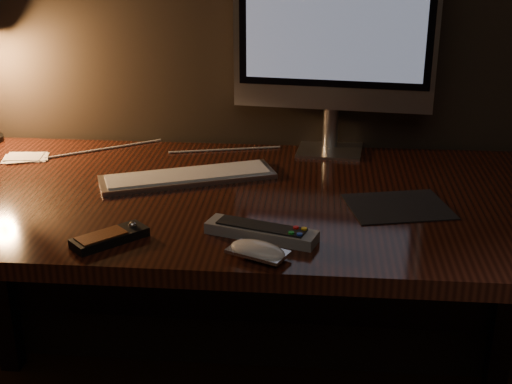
# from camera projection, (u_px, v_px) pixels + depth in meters

# --- Properties ---
(desk) EXTENTS (1.60, 0.75, 0.75)m
(desk) POSITION_uv_depth(u_px,v_px,m) (235.00, 232.00, 1.75)
(desk) COLOR #33140B
(desk) RESTS_ON ground
(monitor) EXTENTS (0.52, 0.17, 0.55)m
(monitor) POSITION_uv_depth(u_px,v_px,m) (335.00, 31.00, 1.81)
(monitor) COLOR silver
(monitor) RESTS_ON desk
(keyboard) EXTENTS (0.43, 0.27, 0.02)m
(keyboard) POSITION_uv_depth(u_px,v_px,m) (188.00, 176.00, 1.73)
(keyboard) COLOR silver
(keyboard) RESTS_ON desk
(mousepad) EXTENTS (0.25, 0.22, 0.00)m
(mousepad) POSITION_uv_depth(u_px,v_px,m) (398.00, 206.00, 1.57)
(mousepad) COLOR black
(mousepad) RESTS_ON desk
(mouse) EXTENTS (0.13, 0.10, 0.02)m
(mouse) POSITION_uv_depth(u_px,v_px,m) (258.00, 253.00, 1.34)
(mouse) COLOR white
(mouse) RESTS_ON desk
(media_remote) EXTENTS (0.15, 0.15, 0.03)m
(media_remote) POSITION_uv_depth(u_px,v_px,m) (110.00, 237.00, 1.40)
(media_remote) COLOR black
(media_remote) RESTS_ON desk
(tv_remote) EXTENTS (0.23, 0.12, 0.03)m
(tv_remote) POSITION_uv_depth(u_px,v_px,m) (261.00, 231.00, 1.42)
(tv_remote) COLOR gray
(tv_remote) RESTS_ON desk
(papers) EXTENTS (0.13, 0.10, 0.01)m
(papers) POSITION_uv_depth(u_px,v_px,m) (25.00, 158.00, 1.87)
(papers) COLOR white
(papers) RESTS_ON desk
(cable) EXTENTS (0.59, 0.24, 0.01)m
(cable) POSITION_uv_depth(u_px,v_px,m) (164.00, 151.00, 1.93)
(cable) COLOR white
(cable) RESTS_ON desk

